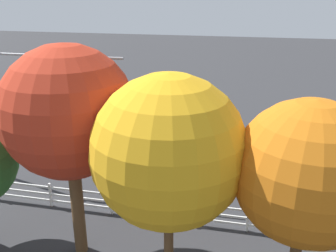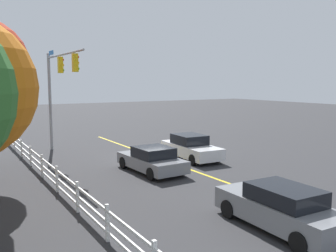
{
  "view_description": "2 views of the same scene",
  "coord_description": "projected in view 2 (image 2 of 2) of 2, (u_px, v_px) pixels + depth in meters",
  "views": [
    {
      "loc": [
        -6.9,
        20.29,
        9.2
      ],
      "look_at": [
        -2.87,
        1.82,
        2.24
      ],
      "focal_mm": 39.59,
      "sensor_mm": 36.0,
      "label": 1
    },
    {
      "loc": [
        -20.08,
        11.11,
        4.75
      ],
      "look_at": [
        -3.34,
        0.98,
        2.38
      ],
      "focal_mm": 39.04,
      "sensor_mm": 36.0,
      "label": 2
    }
  ],
  "objects": [
    {
      "name": "white_rail_fence",
      "position": [
        49.0,
        172.0,
        16.99
      ],
      "size": [
        26.1,
        0.1,
        1.15
      ],
      "color": "white",
      "rests_on": "ground_plane"
    },
    {
      "name": "car_0",
      "position": [
        191.0,
        147.0,
        22.65
      ],
      "size": [
        4.76,
        2.14,
        1.49
      ],
      "rotation": [
        0.0,
        0.0,
        3.09
      ],
      "color": "silver",
      "rests_on": "ground_plane"
    },
    {
      "name": "car_2",
      "position": [
        280.0,
        208.0,
        11.75
      ],
      "size": [
        4.62,
        1.93,
        1.47
      ],
      "rotation": [
        0.0,
        0.0,
        -0.03
      ],
      "color": "slate",
      "rests_on": "ground_plane"
    },
    {
      "name": "car_1",
      "position": [
        152.0,
        160.0,
        19.29
      ],
      "size": [
        4.46,
        2.16,
        1.36
      ],
      "rotation": [
        0.0,
        0.0,
        0.04
      ],
      "color": "slate",
      "rests_on": "ground_plane"
    },
    {
      "name": "lane_center_stripe",
      "position": [
        190.0,
        169.0,
        19.94
      ],
      "size": [
        28.0,
        0.16,
        0.01
      ],
      "primitive_type": "cube",
      "color": "gold",
      "rests_on": "ground_plane"
    },
    {
      "name": "signal_assembly",
      "position": [
        58.0,
        81.0,
        23.33
      ],
      "size": [
        7.64,
        0.38,
        6.82
      ],
      "color": "gray",
      "rests_on": "ground_plane"
    },
    {
      "name": "ground_plane",
      "position": [
        154.0,
        157.0,
        23.34
      ],
      "size": [
        120.0,
        120.0,
        0.0
      ],
      "primitive_type": "plane",
      "color": "#2D2D30"
    }
  ]
}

